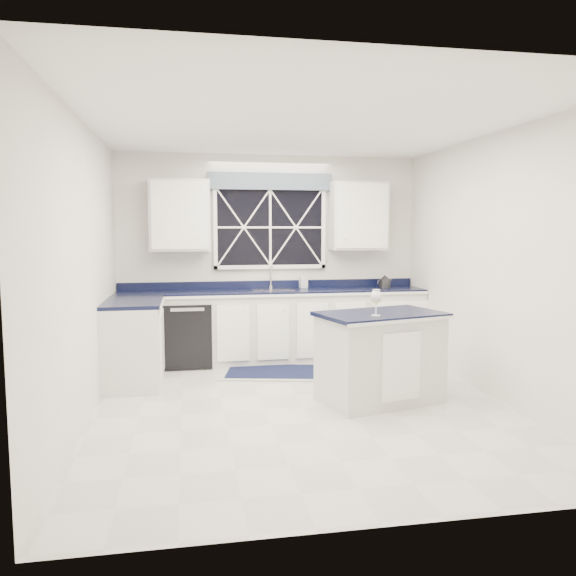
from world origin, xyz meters
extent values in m
plane|color=beige|center=(0.00, 0.00, 0.00)|extent=(4.50, 4.50, 0.00)
cube|color=beige|center=(0.00, 2.25, 1.35)|extent=(4.00, 0.10, 2.70)
cube|color=silver|center=(0.00, 1.95, 0.45)|extent=(3.98, 0.60, 0.90)
cube|color=silver|center=(-1.70, 1.15, 0.45)|extent=(0.60, 1.00, 0.90)
cube|color=black|center=(0.00, 1.95, 0.92)|extent=(3.98, 0.64, 0.04)
cube|color=black|center=(-1.10, 1.95, 0.41)|extent=(0.60, 0.58, 0.82)
cube|color=black|center=(0.00, 2.22, 1.75)|extent=(1.40, 0.02, 1.00)
cube|color=slate|center=(0.00, 2.16, 2.35)|extent=(1.65, 0.04, 0.22)
cube|color=silver|center=(-1.18, 2.08, 1.90)|extent=(0.75, 0.34, 0.90)
cube|color=silver|center=(1.18, 2.08, 1.90)|extent=(0.75, 0.34, 0.90)
cylinder|color=#B3B3B6|center=(0.00, 2.17, 0.96)|extent=(0.05, 0.05, 0.04)
cylinder|color=#B3B3B6|center=(0.00, 2.17, 1.10)|extent=(0.02, 0.02, 0.28)
cylinder|color=#B3B3B6|center=(0.00, 2.08, 1.23)|extent=(0.02, 0.18, 0.02)
cube|color=silver|center=(0.79, 0.07, 0.43)|extent=(1.29, 0.95, 0.86)
cube|color=black|center=(0.79, 0.07, 0.88)|extent=(1.36, 1.02, 0.04)
cube|color=#A8A9A4|center=(-0.05, 1.35, 0.01)|extent=(1.48, 1.08, 0.01)
cube|color=#101836|center=(-0.05, 1.35, 0.02)|extent=(1.30, 0.90, 0.01)
cylinder|color=#2A2A2C|center=(1.53, 1.99, 1.00)|extent=(0.19, 0.19, 0.12)
cone|color=#2A2A2C|center=(1.53, 1.99, 1.09)|extent=(0.15, 0.15, 0.05)
torus|color=#2A2A2C|center=(1.46, 1.97, 1.01)|extent=(0.10, 0.05, 0.10)
cylinder|color=#2A2A2C|center=(1.62, 2.02, 1.02)|extent=(0.06, 0.03, 0.08)
cylinder|color=silver|center=(0.68, -0.12, 0.90)|extent=(0.08, 0.08, 0.01)
cylinder|color=silver|center=(0.68, -0.12, 0.98)|extent=(0.01, 0.01, 0.13)
ellipsoid|color=silver|center=(0.68, -0.12, 1.09)|extent=(0.11, 0.11, 0.13)
cylinder|color=tan|center=(0.68, -0.12, 1.06)|extent=(0.09, 0.09, 0.06)
imported|color=silver|center=(0.44, 2.17, 1.05)|extent=(0.11, 0.11, 0.22)
camera|label=1|loc=(-1.09, -5.20, 1.72)|focal=35.00mm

